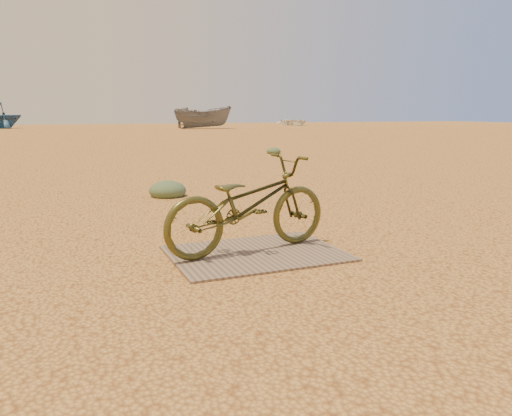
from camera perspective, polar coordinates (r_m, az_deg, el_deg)
name	(u,v)px	position (r m, az deg, el deg)	size (l,w,h in m)	color
ground	(232,250)	(5.01, -2.79, -4.81)	(120.00, 120.00, 0.00)	gold
plywood_board	(256,253)	(4.85, 0.00, -5.20)	(1.63, 1.19, 0.02)	#7B6852
bicycle	(248,204)	(4.79, -0.88, 0.41)	(0.61, 1.75, 0.92)	#47461C
boat_mid_right	(203,117)	(43.87, -6.07, 10.26)	(1.86, 4.95, 1.92)	slate
boat_far_right	(294,121)	(55.38, 4.41, 9.86)	(3.08, 4.31, 0.89)	white
kale_a	(168,196)	(8.33, -10.04, 1.34)	(0.60, 0.60, 0.33)	#56704C
kale_b	(274,154)	(16.91, 2.02, 6.24)	(0.48, 0.48, 0.26)	#56704C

